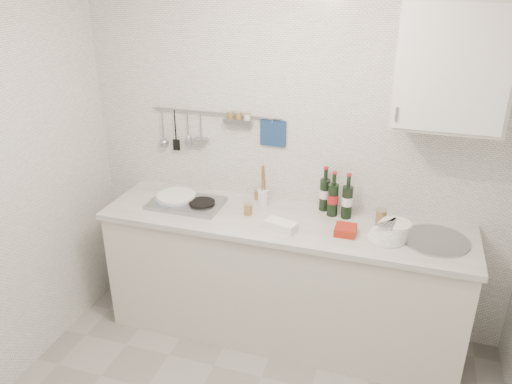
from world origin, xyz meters
The scene contains 14 objects.
back_wall centered at (0.00, 1.40, 1.25)m, with size 3.00×0.02×2.50m, color silver.
counter centered at (0.01, 1.10, 0.43)m, with size 2.44×0.64×0.96m.
wall_rail centered at (-0.60, 1.37, 1.43)m, with size 0.98×0.09×0.34m.
wall_cabinet centered at (0.90, 1.22, 1.95)m, with size 0.60×0.38×0.70m.
plate_stack_hob centered at (-0.80, 1.12, 0.95)m, with size 0.31×0.30×0.06m.
plate_stack_sink centered at (0.69, 1.05, 0.97)m, with size 0.25×0.24×0.11m.
wine_bottles centered at (0.30, 1.28, 1.07)m, with size 0.24×0.15×0.31m.
butter_dish centered at (0.02, 0.95, 0.95)m, with size 0.20×0.10×0.06m, color white.
strawberry_punnet centered at (0.42, 1.02, 0.95)m, with size 0.13×0.13×0.05m, color red.
utensil_crock centered at (-0.20, 1.28, 0.99)m, with size 0.07×0.07×0.30m.
jar_a centered at (-0.25, 1.35, 0.96)m, with size 0.06×0.06×0.07m.
jar_b centered at (0.61, 1.24, 0.97)m, with size 0.07×0.07×0.10m.
jar_c centered at (0.62, 1.26, 0.96)m, with size 0.06×0.06×0.09m.
jar_d centered at (-0.24, 1.10, 0.96)m, with size 0.06×0.06×0.08m.
Camera 1 is at (0.72, -1.74, 2.43)m, focal length 35.00 mm.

